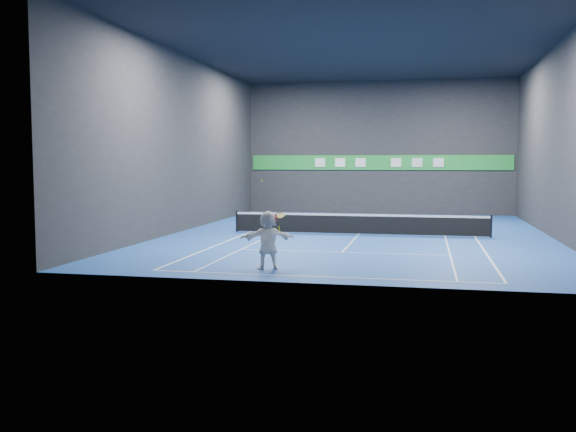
% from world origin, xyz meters
% --- Properties ---
extents(ground, '(26.00, 26.00, 0.00)m').
position_xyz_m(ground, '(0.00, 0.00, 0.00)').
color(ground, '#1C489C').
rests_on(ground, ground).
extents(ceiling, '(26.00, 26.00, 0.00)m').
position_xyz_m(ceiling, '(0.00, 0.00, 9.00)').
color(ceiling, black).
rests_on(ceiling, ground).
extents(wall_back, '(18.00, 0.10, 9.00)m').
position_xyz_m(wall_back, '(0.00, 13.00, 4.50)').
color(wall_back, '#27272A').
rests_on(wall_back, ground).
extents(wall_front, '(18.00, 0.10, 9.00)m').
position_xyz_m(wall_front, '(0.00, -13.00, 4.50)').
color(wall_front, '#27272A').
rests_on(wall_front, ground).
extents(wall_left, '(0.10, 26.00, 9.00)m').
position_xyz_m(wall_left, '(-9.00, 0.00, 4.50)').
color(wall_left, '#27272A').
rests_on(wall_left, ground).
extents(wall_right, '(0.10, 26.00, 9.00)m').
position_xyz_m(wall_right, '(9.00, 0.00, 4.50)').
color(wall_right, '#27272A').
rests_on(wall_right, ground).
extents(baseline_near, '(10.98, 0.08, 0.01)m').
position_xyz_m(baseline_near, '(0.00, -11.89, 0.00)').
color(baseline_near, white).
rests_on(baseline_near, ground).
extents(baseline_far, '(10.98, 0.08, 0.01)m').
position_xyz_m(baseline_far, '(0.00, 11.89, 0.00)').
color(baseline_far, white).
rests_on(baseline_far, ground).
extents(sideline_doubles_left, '(0.08, 23.78, 0.01)m').
position_xyz_m(sideline_doubles_left, '(-5.49, 0.00, 0.00)').
color(sideline_doubles_left, white).
rests_on(sideline_doubles_left, ground).
extents(sideline_doubles_right, '(0.08, 23.78, 0.01)m').
position_xyz_m(sideline_doubles_right, '(5.49, 0.00, 0.00)').
color(sideline_doubles_right, white).
rests_on(sideline_doubles_right, ground).
extents(sideline_singles_left, '(0.06, 23.78, 0.01)m').
position_xyz_m(sideline_singles_left, '(-4.11, 0.00, 0.00)').
color(sideline_singles_left, white).
rests_on(sideline_singles_left, ground).
extents(sideline_singles_right, '(0.06, 23.78, 0.01)m').
position_xyz_m(sideline_singles_right, '(4.11, 0.00, 0.00)').
color(sideline_singles_right, white).
rests_on(sideline_singles_right, ground).
extents(service_line_near, '(8.23, 0.06, 0.01)m').
position_xyz_m(service_line_near, '(0.00, -6.40, 0.00)').
color(service_line_near, white).
rests_on(service_line_near, ground).
extents(service_line_far, '(8.23, 0.06, 0.01)m').
position_xyz_m(service_line_far, '(0.00, 6.40, 0.00)').
color(service_line_far, white).
rests_on(service_line_far, ground).
extents(center_service_line, '(0.06, 12.80, 0.01)m').
position_xyz_m(center_service_line, '(0.00, 0.00, 0.00)').
color(center_service_line, white).
rests_on(center_service_line, ground).
extents(player, '(1.88, 1.23, 1.94)m').
position_xyz_m(player, '(-1.90, -10.84, 0.97)').
color(player, white).
rests_on(player, ground).
extents(tennis_ball, '(0.07, 0.07, 0.07)m').
position_xyz_m(tennis_ball, '(-2.12, -10.76, 2.92)').
color(tennis_ball, '#C4E025').
rests_on(tennis_ball, player).
extents(tennis_net, '(12.50, 0.10, 1.07)m').
position_xyz_m(tennis_net, '(0.00, 0.00, 0.54)').
color(tennis_net, black).
rests_on(tennis_net, ground).
extents(sponsor_banner, '(17.64, 0.11, 1.00)m').
position_xyz_m(sponsor_banner, '(0.00, 12.93, 3.50)').
color(sponsor_banner, green).
rests_on(sponsor_banner, wall_back).
extents(tennis_racket, '(0.43, 0.31, 0.69)m').
position_xyz_m(tennis_racket, '(-1.53, -10.80, 1.72)').
color(tennis_racket, red).
rests_on(tennis_racket, player).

